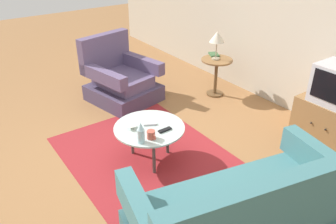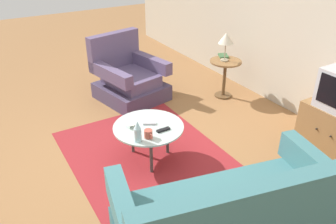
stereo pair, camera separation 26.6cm
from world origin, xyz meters
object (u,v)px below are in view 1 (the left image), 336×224
Objects in this scene: tv_stand at (330,122)px; vase at (141,133)px; tv_remote_dark at (165,130)px; tv_remote_silver at (150,124)px; mug at (151,135)px; book at (214,54)px; side_table at (216,69)px; bowl at (132,126)px; coffee_table at (150,130)px; armchair at (120,80)px; table_lamp at (217,38)px; couch at (244,216)px.

tv_stand is 3.37× the size of vase.
tv_remote_dark is 1.05× the size of tv_remote_silver.
mug is at bearing 90.72° from vase.
tv_remote_dark is 2.15m from book.
side_table is 1.83m from tv_stand.
book reaches higher than bowl.
coffee_table is at bearing -101.75° from tv_remote_silver.
armchair is at bearing -148.61° from tv_stand.
mug is at bearing -108.83° from tv_stand.
book is (-0.17, 0.09, 0.18)m from side_table.
mug is at bearing -27.80° from coffee_table.
mug reaches higher than bowl.
tv_remote_silver is (0.85, -1.74, -0.48)m from table_lamp.
vase is 1.91× the size of bowl.
mug is (-0.73, -2.15, 0.22)m from tv_stand.
bowl is at bearing 54.39° from armchair.
couch is at bearing 84.68° from tv_remote_dark.
tv_remote_silver is at bearing -33.94° from book.
armchair reaches higher than mug.
tv_stand reaches higher than coffee_table.
bowl is at bearing -165.14° from tv_remote_silver.
table_lamp is (0.72, 1.28, 0.62)m from armchair.
vase is at bearing -11.09° from bowl.
bowl is (-1.53, -0.17, 0.16)m from couch.
table_lamp is (-1.82, -0.27, 0.67)m from tv_stand.
bowl reaches higher than tv_remote_silver.
couch is 2.93m from side_table.
armchair reaches higher than tv_stand.
table_lamp reaches higher than bowl.
armchair is at bearing -119.43° from side_table.
coffee_table is at bearing -64.05° from side_table.
coffee_table is 0.19m from tv_remote_dark.
armchair is 1.66m from bowl.
tv_remote_dark and tv_remote_silver have the same top height.
side_table reaches higher than tv_remote_dark.
vase is at bearing -61.91° from side_table.
couch is 3.35× the size of side_table.
mug is 0.21m from tv_remote_dark.
table_lamp is 3.18× the size of mug.
tv_remote_dark is (-0.04, 0.20, -0.03)m from mug.
vase is at bearing -48.15° from coffee_table.
couch reaches higher than side_table.
bowl is (0.78, -1.96, 0.04)m from side_table.
tv_remote_silver is (1.57, -0.46, 0.14)m from armchair.
book reaches higher than side_table.
armchair is at bearing -84.70° from book.
side_table reaches higher than bowl.
couch is at bearing 4.76° from mug.
vase reaches higher than coffee_table.
tv_remote_dark is at bearing 97.73° from couch.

